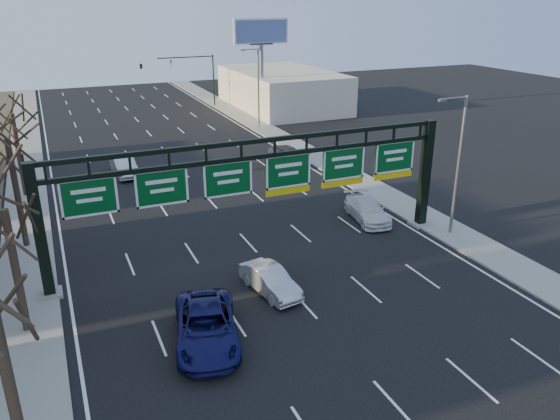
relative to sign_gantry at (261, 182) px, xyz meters
name	(u,v)px	position (x,y,z in m)	size (l,w,h in m)	color
ground	(322,324)	(-0.16, -8.00, -4.63)	(160.00, 160.00, 0.00)	black
sidewalk_left	(27,218)	(-12.96, 12.00, -4.57)	(3.00, 120.00, 0.12)	gray
sidewalk_right	(345,173)	(12.64, 12.00, -4.57)	(3.00, 120.00, 0.12)	gray
lane_markings	(204,194)	(-0.16, 12.00, -4.62)	(21.60, 120.00, 0.01)	white
sign_gantry	(261,182)	(0.00, 0.00, 0.00)	(24.60, 1.20, 7.20)	black
building_right_distant	(282,89)	(19.84, 42.00, -2.13)	(12.00, 20.00, 5.00)	beige
tree_mid	(4,121)	(-12.96, 7.00, 3.23)	(3.60, 3.60, 9.24)	black
tree_far	(9,99)	(-12.96, 17.00, 2.86)	(3.60, 3.60, 8.86)	black
streetlight_near	(457,159)	(12.31, -2.00, 0.45)	(2.15, 0.22, 9.00)	slate
streetlight_far	(257,84)	(12.31, 32.00, 0.45)	(2.15, 0.22, 9.00)	slate
billboard_right	(261,44)	(14.84, 36.98, 4.43)	(7.00, 0.50, 12.00)	slate
traffic_signal_mast	(169,68)	(5.53, 47.00, 0.87)	(10.16, 0.54, 7.00)	black
car_blue_suv	(206,327)	(-5.57, -7.21, -3.81)	(2.70, 5.86, 1.63)	#12134E
car_silver_sedan	(270,280)	(-1.25, -4.24, -3.94)	(1.47, 4.20, 1.38)	#B8B7BD
car_white_wagon	(367,210)	(8.74, 2.25, -3.91)	(2.02, 4.97, 1.44)	silver
car_grey_far	(288,155)	(9.32, 16.73, -3.79)	(1.97, 4.91, 1.67)	#3C3F41
car_silver_distant	(124,166)	(-5.08, 19.37, -3.82)	(1.70, 4.89, 1.61)	silver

